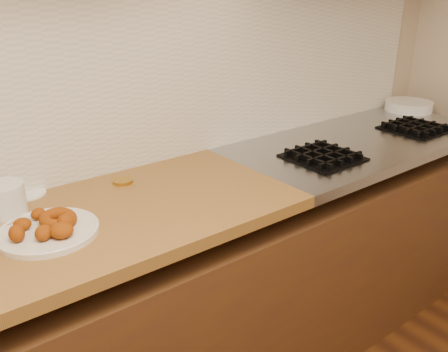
{
  "coord_description": "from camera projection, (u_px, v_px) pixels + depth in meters",
  "views": [
    {
      "loc": [
        -0.59,
        0.45,
        1.54
      ],
      "look_at": [
        0.33,
        1.64,
        0.93
      ],
      "focal_mm": 38.0,
      "sensor_mm": 36.0,
      "label": 1
    }
  ],
  "objects": [
    {
      "name": "backsplash",
      "position": [
        84.0,
        94.0,
        1.59
      ],
      "size": [
        3.6,
        0.02,
        0.6
      ],
      "primitive_type": "cube",
      "color": "beige",
      "rests_on": "wall_back"
    },
    {
      "name": "ring_donut",
      "position": [
        58.0,
        219.0,
        1.32
      ],
      "size": [
        0.14,
        0.14,
        0.05
      ],
      "primitive_type": "torus",
      "rotation": [
        0.1,
        0.0,
        0.49
      ],
      "color": "#883708",
      "rests_on": "donut_plate"
    },
    {
      "name": "stovetop",
      "position": [
        361.0,
        141.0,
        2.15
      ],
      "size": [
        1.3,
        0.62,
        0.04
      ],
      "primitive_type": "cube",
      "color": "#9EA0A5",
      "rests_on": "base_cabinet"
    },
    {
      "name": "donut_plate",
      "position": [
        48.0,
        231.0,
        1.31
      ],
      "size": [
        0.28,
        0.28,
        0.02
      ],
      "primitive_type": "cylinder",
      "color": "silver",
      "rests_on": "butcher_block"
    },
    {
      "name": "tub_lid",
      "position": [
        27.0,
        194.0,
        1.55
      ],
      "size": [
        0.12,
        0.12,
        0.01
      ],
      "primitive_type": "cylinder",
      "rotation": [
        0.0,
        0.0,
        -0.04
      ],
      "color": "white",
      "rests_on": "butcher_block"
    },
    {
      "name": "brass_jar_lid",
      "position": [
        123.0,
        181.0,
        1.64
      ],
      "size": [
        0.08,
        0.08,
        0.01
      ],
      "primitive_type": "cylinder",
      "rotation": [
        0.0,
        0.0,
        0.1
      ],
      "color": "#B48B2E",
      "rests_on": "butcher_block"
    },
    {
      "name": "fried_dough_chunks",
      "position": [
        45.0,
        227.0,
        1.27
      ],
      "size": [
        0.18,
        0.21,
        0.05
      ],
      "color": "#883708",
      "rests_on": "donut_plate"
    },
    {
      "name": "burner_grates",
      "position": [
        373.0,
        140.0,
        2.06
      ],
      "size": [
        0.91,
        0.26,
        0.03
      ],
      "color": "black",
      "rests_on": "stovetop"
    },
    {
      "name": "base_cabinet",
      "position": [
        143.0,
        335.0,
        1.68
      ],
      "size": [
        3.6,
        0.6,
        0.77
      ],
      "primitive_type": "cube",
      "color": "#4E2E12",
      "rests_on": "floor"
    },
    {
      "name": "plastic_tub",
      "position": [
        3.0,
        201.0,
        1.38
      ],
      "size": [
        0.16,
        0.16,
        0.11
      ],
      "primitive_type": "cylinder",
      "rotation": [
        0.0,
        0.0,
        0.27
      ],
      "color": "silver",
      "rests_on": "butcher_block"
    },
    {
      "name": "plate_stack",
      "position": [
        409.0,
        106.0,
        2.58
      ],
      "size": [
        0.25,
        0.25,
        0.05
      ],
      "color": "silver",
      "rests_on": "stovetop"
    },
    {
      "name": "wall_back",
      "position": [
        77.0,
        47.0,
        1.54
      ],
      "size": [
        4.0,
        0.02,
        2.7
      ],
      "primitive_type": "cube",
      "color": "tan",
      "rests_on": "ground"
    }
  ]
}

